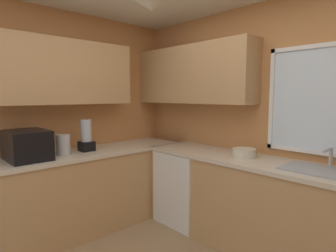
# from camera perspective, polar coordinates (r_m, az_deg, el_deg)

# --- Properties ---
(room_shell) EXTENTS (4.00, 3.55, 2.58)m
(room_shell) POSITION_cam_1_polar(r_m,az_deg,el_deg) (2.27, -0.64, 10.75)
(room_shell) COLOR #C6844C
(room_shell) RESTS_ON ground_plane
(counter_run_left) EXTENTS (0.65, 3.16, 0.92)m
(counter_run_left) POSITION_cam_1_polar(r_m,az_deg,el_deg) (3.29, -22.25, -13.49)
(counter_run_left) COLOR tan
(counter_run_left) RESTS_ON ground_plane
(counter_run_back) EXTENTS (3.09, 0.65, 0.92)m
(counter_run_back) POSITION_cam_1_polar(r_m,az_deg,el_deg) (2.91, 22.54, -16.13)
(counter_run_back) COLOR tan
(counter_run_back) RESTS_ON ground_plane
(dishwasher) EXTENTS (0.60, 0.60, 0.87)m
(dishwasher) POSITION_cam_1_polar(r_m,az_deg,el_deg) (3.51, 4.02, -12.20)
(dishwasher) COLOR white
(dishwasher) RESTS_ON ground_plane
(microwave) EXTENTS (0.48, 0.36, 0.29)m
(microwave) POSITION_cam_1_polar(r_m,az_deg,el_deg) (3.07, -26.92, -3.49)
(microwave) COLOR black
(microwave) RESTS_ON counter_run_left
(kettle) EXTENTS (0.15, 0.15, 0.22)m
(kettle) POSITION_cam_1_polar(r_m,az_deg,el_deg) (3.17, -20.65, -3.58)
(kettle) COLOR #B7B7BC
(kettle) RESTS_ON counter_run_left
(sink_assembly) EXTENTS (0.63, 0.40, 0.19)m
(sink_assembly) POSITION_cam_1_polar(r_m,az_deg,el_deg) (2.67, 29.30, -7.94)
(sink_assembly) COLOR #9EA0A5
(sink_assembly) RESTS_ON counter_run_back
(bowl) EXTENTS (0.24, 0.24, 0.09)m
(bowl) POSITION_cam_1_polar(r_m,az_deg,el_deg) (2.96, 15.28, -5.34)
(bowl) COLOR beige
(bowl) RESTS_ON counter_run_back
(blender_appliance) EXTENTS (0.15, 0.15, 0.36)m
(blender_appliance) POSITION_cam_1_polar(r_m,az_deg,el_deg) (3.30, -16.37, -2.14)
(blender_appliance) COLOR black
(blender_appliance) RESTS_ON counter_run_left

